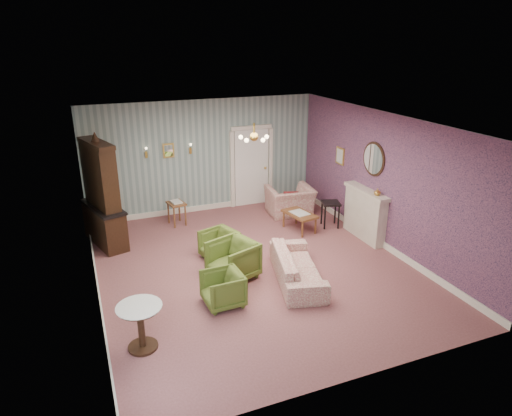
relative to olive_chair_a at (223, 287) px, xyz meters
name	(u,v)px	position (x,y,z in m)	size (l,w,h in m)	color
floor	(254,267)	(1.01, 1.07, -0.33)	(7.00, 7.00, 0.00)	#8A5051
ceiling	(254,123)	(1.01, 1.07, 2.57)	(7.00, 7.00, 0.00)	white
wall_back	(204,157)	(1.01, 4.57, 1.12)	(6.00, 6.00, 0.00)	slate
wall_front	(358,287)	(1.01, -2.43, 1.12)	(6.00, 6.00, 0.00)	slate
wall_left	(88,222)	(-1.99, 1.07, 1.12)	(7.00, 7.00, 0.00)	slate
wall_right	(385,181)	(4.01, 1.07, 1.12)	(7.00, 7.00, 0.00)	slate
wall_right_floral	(384,182)	(3.99, 1.07, 1.12)	(7.00, 7.00, 0.00)	#B05872
door	(251,166)	(2.31, 4.53, 0.75)	(1.12, 0.12, 2.16)	white
olive_chair_a	(223,287)	(0.00, 0.00, 0.00)	(0.65, 0.61, 0.67)	#516423
olive_chair_b	(233,258)	(0.48, 0.83, 0.07)	(0.79, 0.74, 0.82)	#516423
olive_chair_c	(219,243)	(0.48, 1.71, 0.00)	(0.65, 0.61, 0.67)	#516423
sofa_chintz	(297,262)	(1.57, 0.28, 0.05)	(1.95, 0.57, 0.76)	#9B3E45
wingback_chair	(290,196)	(2.94, 3.42, 0.16)	(1.12, 0.73, 0.98)	#9B3E45
dresser	(101,191)	(-1.64, 3.34, 0.90)	(0.51, 1.48, 2.46)	black
fireplace	(365,214)	(3.87, 1.47, 0.25)	(0.30, 1.40, 1.16)	beige
mantel_vase	(377,192)	(3.85, 1.07, 0.90)	(0.15, 0.15, 0.15)	gold
oval_mirror	(374,159)	(3.97, 1.47, 1.52)	(0.04, 0.76, 0.84)	white
framed_print	(340,156)	(3.98, 2.82, 1.27)	(0.04, 0.34, 0.42)	gold
coffee_table	(299,222)	(2.69, 2.39, -0.11)	(0.48, 0.87, 0.44)	brown
side_table_black	(330,214)	(3.48, 2.32, -0.02)	(0.42, 0.42, 0.63)	black
pedestal_table	(141,327)	(-1.48, -0.68, 0.03)	(0.67, 0.67, 0.73)	black
nesting_table	(177,212)	(0.07, 3.84, -0.02)	(0.37, 0.48, 0.62)	brown
gilt_mirror_back	(169,151)	(0.11, 4.53, 1.37)	(0.28, 0.06, 0.36)	gold
sconce_left	(146,153)	(-0.44, 4.51, 1.37)	(0.16, 0.12, 0.30)	gold
sconce_right	(191,149)	(0.66, 4.51, 1.37)	(0.16, 0.12, 0.30)	gold
chandelier	(254,138)	(1.01, 1.07, 2.30)	(0.56, 0.56, 0.36)	gold
burgundy_cushion	(291,199)	(2.89, 3.27, 0.15)	(0.38, 0.10, 0.38)	maroon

